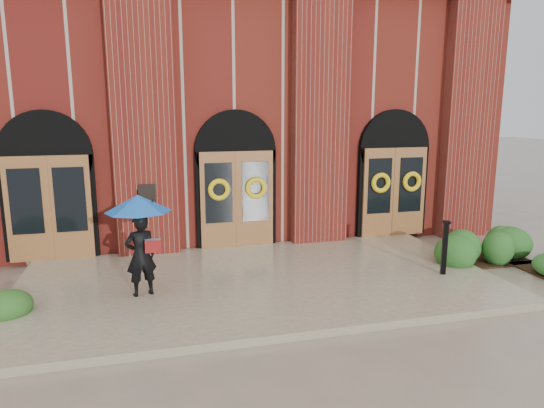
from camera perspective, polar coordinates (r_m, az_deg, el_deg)
name	(u,v)px	position (r m, az deg, el deg)	size (l,w,h in m)	color
ground	(262,287)	(10.40, -1.22, -9.78)	(90.00, 90.00, 0.00)	gray
landing	(260,282)	(10.51, -1.42, -9.12)	(10.00, 5.30, 0.15)	tan
church_building	(206,114)	(18.37, -7.79, 10.41)	(16.20, 12.53, 7.00)	maroon
man_with_umbrella	(139,226)	(9.53, -15.34, -2.47)	(1.51, 1.51, 1.98)	black
metal_post	(445,246)	(11.21, 19.64, -4.73)	(0.21, 0.21, 1.19)	black
hedge_wall_right	(462,246)	(12.87, 21.42, -4.60)	(3.05, 1.22, 0.78)	#24551E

